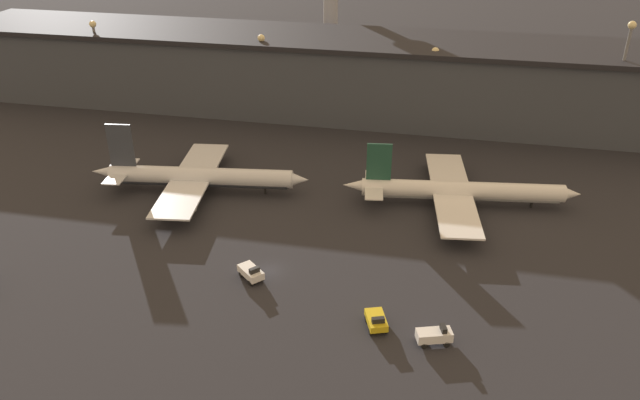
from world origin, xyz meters
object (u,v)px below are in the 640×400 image
object	(u,v)px
airplane_0	(198,177)
service_vehicle_1	(251,272)
service_vehicle_0	(434,335)
airplane_1	(459,191)
service_vehicle_2	(376,321)

from	to	relation	value
airplane_0	service_vehicle_1	world-z (taller)	airplane_0
service_vehicle_0	airplane_1	bearing A→B (deg)	68.41
airplane_0	service_vehicle_0	distance (m)	61.08
service_vehicle_0	service_vehicle_2	distance (m)	8.47
airplane_0	service_vehicle_1	size ratio (longest dim) A/B	8.74
airplane_0	service_vehicle_0	size ratio (longest dim) A/B	8.35
airplane_0	service_vehicle_2	distance (m)	53.53
airplane_1	service_vehicle_1	distance (m)	45.30
airplane_1	service_vehicle_0	bearing A→B (deg)	-101.07
airplane_0	airplane_1	world-z (taller)	airplane_0
service_vehicle_1	service_vehicle_2	world-z (taller)	service_vehicle_1
airplane_1	service_vehicle_2	xyz separation A→B (m)	(-10.75, -39.77, -1.88)
airplane_0	service_vehicle_1	distance (m)	33.48
service_vehicle_0	service_vehicle_1	xyz separation A→B (m)	(-29.40, 9.33, -0.10)
service_vehicle_1	service_vehicle_2	size ratio (longest dim) A/B	0.99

